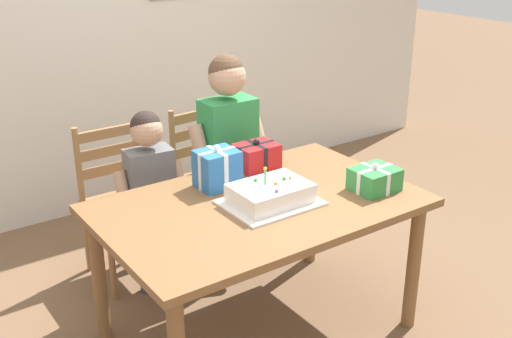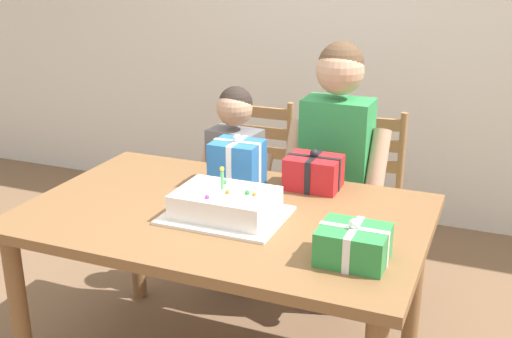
# 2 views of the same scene
# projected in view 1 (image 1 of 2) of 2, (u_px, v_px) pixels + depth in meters

# --- Properties ---
(ground_plane) EXTENTS (20.00, 20.00, 0.00)m
(ground_plane) POSITION_uv_depth(u_px,v_px,m) (259.00, 330.00, 3.30)
(ground_plane) COLOR brown
(back_wall) EXTENTS (6.40, 0.11, 2.60)m
(back_wall) POSITION_uv_depth(u_px,v_px,m) (96.00, 30.00, 4.28)
(back_wall) COLOR silver
(back_wall) RESTS_ON ground
(dining_table) EXTENTS (1.53, 0.98, 0.75)m
(dining_table) POSITION_uv_depth(u_px,v_px,m) (259.00, 219.00, 3.05)
(dining_table) COLOR brown
(dining_table) RESTS_ON ground
(birthday_cake) EXTENTS (0.44, 0.34, 0.19)m
(birthday_cake) POSITION_uv_depth(u_px,v_px,m) (270.00, 195.00, 2.97)
(birthday_cake) COLOR white
(birthday_cake) RESTS_ON dining_table
(gift_box_red_large) EXTENTS (0.22, 0.19, 0.15)m
(gift_box_red_large) POSITION_uv_depth(u_px,v_px,m) (375.00, 179.00, 3.12)
(gift_box_red_large) COLOR #2D8E42
(gift_box_red_large) RESTS_ON dining_table
(gift_box_beside_cake) EXTENTS (0.21, 0.17, 0.23)m
(gift_box_beside_cake) POSITION_uv_depth(u_px,v_px,m) (217.00, 169.00, 3.15)
(gift_box_beside_cake) COLOR #286BB7
(gift_box_beside_cake) RESTS_ON dining_table
(gift_box_corner_small) EXTENTS (0.23, 0.18, 0.17)m
(gift_box_corner_small) POSITION_uv_depth(u_px,v_px,m) (257.00, 156.00, 3.39)
(gift_box_corner_small) COLOR red
(gift_box_corner_small) RESTS_ON dining_table
(chair_left) EXTENTS (0.42, 0.42, 0.92)m
(chair_left) POSITION_uv_depth(u_px,v_px,m) (123.00, 201.00, 3.68)
(chair_left) COLOR #996B42
(chair_left) RESTS_ON ground
(chair_right) EXTENTS (0.45, 0.45, 0.92)m
(chair_right) POSITION_uv_depth(u_px,v_px,m) (212.00, 178.00, 4.00)
(chair_right) COLOR #996B42
(chair_right) RESTS_ON ground
(child_older) EXTENTS (0.48, 0.27, 1.32)m
(child_older) POSITION_uv_depth(u_px,v_px,m) (229.00, 143.00, 3.64)
(child_older) COLOR #38426B
(child_older) RESTS_ON ground
(child_younger) EXTENTS (0.40, 0.24, 1.08)m
(child_younger) POSITION_uv_depth(u_px,v_px,m) (151.00, 186.00, 3.42)
(child_younger) COLOR #38426B
(child_younger) RESTS_ON ground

